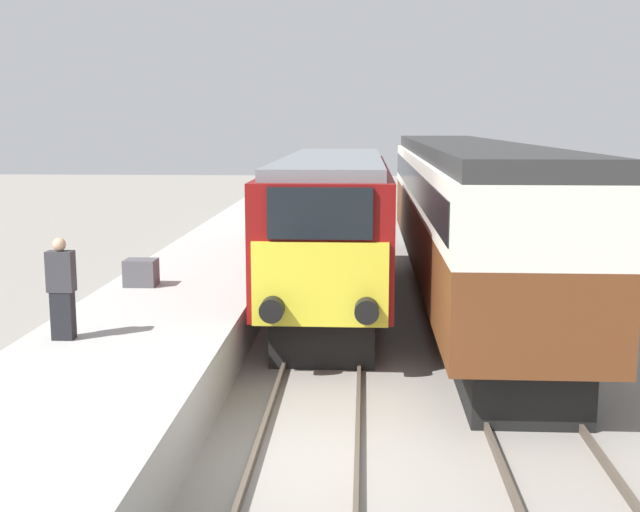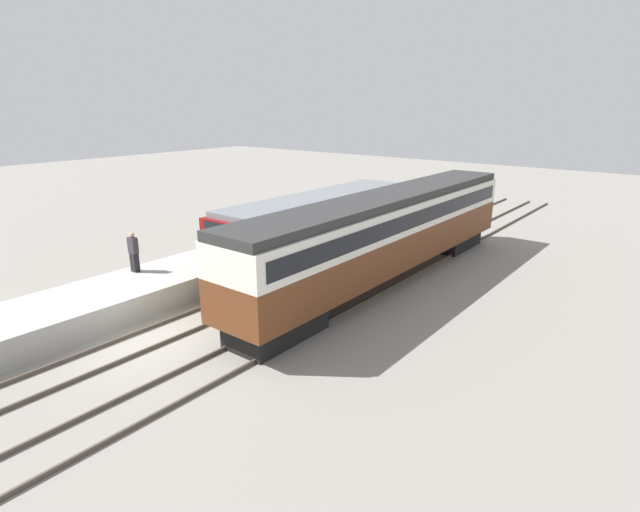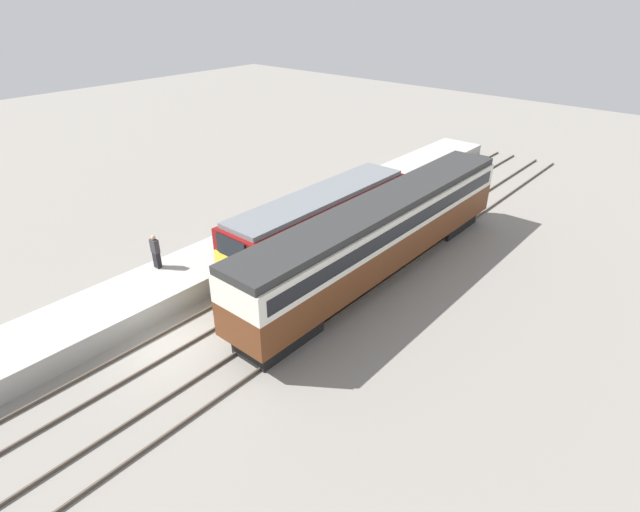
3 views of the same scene
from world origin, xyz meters
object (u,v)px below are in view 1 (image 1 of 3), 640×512
passenger_carriage (464,205)px  luggage_crate (141,273)px  person_on_platform (62,289)px  locomotive (333,224)px

passenger_carriage → luggage_crate: passenger_carriage is taller
passenger_carriage → person_on_platform: bearing=-133.5°
passenger_carriage → luggage_crate: 8.50m
person_on_platform → luggage_crate: 4.53m
passenger_carriage → person_on_platform: (-7.68, -8.11, -0.62)m
locomotive → passenger_carriage: bearing=13.9°
passenger_carriage → person_on_platform: 11.18m
locomotive → passenger_carriage: size_ratio=0.65×
locomotive → person_on_platform: locomotive is taller
passenger_carriage → person_on_platform: passenger_carriage is taller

